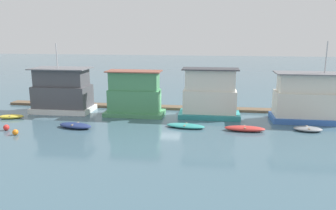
{
  "coord_description": "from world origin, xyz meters",
  "views": [
    {
      "loc": [
        4.95,
        -35.74,
        9.17
      ],
      "look_at": [
        0.0,
        -1.0,
        1.4
      ],
      "focal_mm": 35.0,
      "sensor_mm": 36.0,
      "label": 1
    }
  ],
  "objects_px": {
    "dinghy_grey": "(308,129)",
    "buoy_red": "(6,128)",
    "houseboat_green": "(134,95)",
    "dinghy_red": "(245,129)",
    "dinghy_navy": "(75,126)",
    "dinghy_teal": "(186,126)",
    "mooring_post_far_right": "(216,105)",
    "buoy_orange": "(15,132)",
    "dinghy_yellow": "(11,116)",
    "houseboat_white": "(62,92)",
    "houseboat_blue": "(309,99)",
    "houseboat_teal": "(210,96)"
  },
  "relations": [
    {
      "from": "buoy_orange",
      "to": "houseboat_blue",
      "type": "bearing_deg",
      "value": 17.55
    },
    {
      "from": "dinghy_red",
      "to": "houseboat_green",
      "type": "bearing_deg",
      "value": 158.73
    },
    {
      "from": "houseboat_white",
      "to": "dinghy_red",
      "type": "distance_m",
      "value": 21.38
    },
    {
      "from": "dinghy_yellow",
      "to": "buoy_orange",
      "type": "bearing_deg",
      "value": -53.78
    },
    {
      "from": "houseboat_white",
      "to": "buoy_orange",
      "type": "bearing_deg",
      "value": -91.64
    },
    {
      "from": "dinghy_teal",
      "to": "mooring_post_far_right",
      "type": "distance_m",
      "value": 7.57
    },
    {
      "from": "dinghy_grey",
      "to": "buoy_red",
      "type": "distance_m",
      "value": 28.87
    },
    {
      "from": "dinghy_navy",
      "to": "houseboat_green",
      "type": "bearing_deg",
      "value": 52.29
    },
    {
      "from": "houseboat_white",
      "to": "buoy_red",
      "type": "height_order",
      "value": "houseboat_white"
    },
    {
      "from": "mooring_post_far_right",
      "to": "dinghy_navy",
      "type": "bearing_deg",
      "value": -147.9
    },
    {
      "from": "buoy_orange",
      "to": "houseboat_green",
      "type": "bearing_deg",
      "value": 44.28
    },
    {
      "from": "houseboat_white",
      "to": "houseboat_green",
      "type": "distance_m",
      "value": 8.81
    },
    {
      "from": "buoy_orange",
      "to": "dinghy_teal",
      "type": "bearing_deg",
      "value": 16.69
    },
    {
      "from": "mooring_post_far_right",
      "to": "buoy_orange",
      "type": "relative_size",
      "value": 3.13
    },
    {
      "from": "houseboat_green",
      "to": "dinghy_red",
      "type": "bearing_deg",
      "value": -21.27
    },
    {
      "from": "dinghy_yellow",
      "to": "dinghy_teal",
      "type": "bearing_deg",
      "value": -2.58
    },
    {
      "from": "houseboat_green",
      "to": "buoy_orange",
      "type": "xyz_separation_m",
      "value": [
        -9.06,
        -8.84,
        -2.04
      ]
    },
    {
      "from": "houseboat_green",
      "to": "dinghy_red",
      "type": "xyz_separation_m",
      "value": [
        11.86,
        -4.62,
        -2.06
      ]
    },
    {
      "from": "dinghy_teal",
      "to": "dinghy_grey",
      "type": "distance_m",
      "value": 11.66
    },
    {
      "from": "buoy_red",
      "to": "houseboat_white",
      "type": "bearing_deg",
      "value": 76.19
    },
    {
      "from": "dinghy_navy",
      "to": "dinghy_yellow",
      "type": "bearing_deg",
      "value": 163.56
    },
    {
      "from": "buoy_orange",
      "to": "mooring_post_far_right",
      "type": "bearing_deg",
      "value": 32.35
    },
    {
      "from": "houseboat_blue",
      "to": "buoy_orange",
      "type": "height_order",
      "value": "houseboat_blue"
    },
    {
      "from": "dinghy_navy",
      "to": "buoy_red",
      "type": "relative_size",
      "value": 6.56
    },
    {
      "from": "houseboat_green",
      "to": "mooring_post_far_right",
      "type": "distance_m",
      "value": 9.61
    },
    {
      "from": "houseboat_white",
      "to": "houseboat_blue",
      "type": "bearing_deg",
      "value": -1.1
    },
    {
      "from": "dinghy_red",
      "to": "mooring_post_far_right",
      "type": "bearing_deg",
      "value": 110.61
    },
    {
      "from": "houseboat_green",
      "to": "dinghy_yellow",
      "type": "height_order",
      "value": "houseboat_green"
    },
    {
      "from": "houseboat_green",
      "to": "dinghy_navy",
      "type": "bearing_deg",
      "value": -127.71
    },
    {
      "from": "dinghy_grey",
      "to": "buoy_orange",
      "type": "distance_m",
      "value": 27.36
    },
    {
      "from": "houseboat_blue",
      "to": "dinghy_yellow",
      "type": "height_order",
      "value": "houseboat_blue"
    },
    {
      "from": "houseboat_green",
      "to": "houseboat_blue",
      "type": "distance_m",
      "value": 18.68
    },
    {
      "from": "dinghy_yellow",
      "to": "dinghy_navy",
      "type": "height_order",
      "value": "dinghy_navy"
    },
    {
      "from": "houseboat_white",
      "to": "houseboat_green",
      "type": "xyz_separation_m",
      "value": [
        8.79,
        -0.47,
        -0.08
      ]
    },
    {
      "from": "houseboat_green",
      "to": "buoy_orange",
      "type": "relative_size",
      "value": 12.53
    },
    {
      "from": "buoy_red",
      "to": "houseboat_blue",
      "type": "bearing_deg",
      "value": 14.38
    },
    {
      "from": "dinghy_teal",
      "to": "dinghy_red",
      "type": "bearing_deg",
      "value": -3.5
    },
    {
      "from": "buoy_orange",
      "to": "dinghy_grey",
      "type": "bearing_deg",
      "value": 10.71
    },
    {
      "from": "dinghy_teal",
      "to": "buoy_orange",
      "type": "bearing_deg",
      "value": -163.31
    },
    {
      "from": "houseboat_white",
      "to": "mooring_post_far_right",
      "type": "height_order",
      "value": "houseboat_white"
    },
    {
      "from": "dinghy_grey",
      "to": "mooring_post_far_right",
      "type": "bearing_deg",
      "value": 143.58
    },
    {
      "from": "dinghy_grey",
      "to": "buoy_orange",
      "type": "relative_size",
      "value": 5.08
    },
    {
      "from": "houseboat_green",
      "to": "mooring_post_far_right",
      "type": "height_order",
      "value": "houseboat_green"
    },
    {
      "from": "dinghy_navy",
      "to": "buoy_orange",
      "type": "bearing_deg",
      "value": -146.88
    },
    {
      "from": "dinghy_yellow",
      "to": "dinghy_grey",
      "type": "height_order",
      "value": "dinghy_yellow"
    },
    {
      "from": "dinghy_yellow",
      "to": "buoy_orange",
      "type": "relative_size",
      "value": 5.34
    },
    {
      "from": "houseboat_green",
      "to": "dinghy_red",
      "type": "height_order",
      "value": "houseboat_green"
    },
    {
      "from": "dinghy_grey",
      "to": "mooring_post_far_right",
      "type": "relative_size",
      "value": 1.63
    },
    {
      "from": "dinghy_teal",
      "to": "dinghy_red",
      "type": "height_order",
      "value": "dinghy_red"
    },
    {
      "from": "houseboat_teal",
      "to": "dinghy_teal",
      "type": "bearing_deg",
      "value": -116.17
    }
  ]
}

